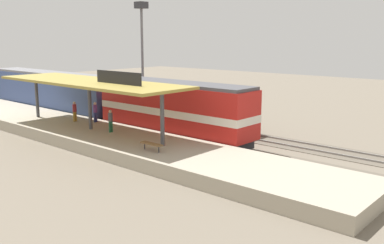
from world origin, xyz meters
name	(u,v)px	position (x,y,z in m)	size (l,w,h in m)	color
ground_plane	(152,127)	(2.00, 0.00, 0.00)	(120.00, 120.00, 0.00)	#706656
track_near	(136,131)	(0.00, 0.00, 0.03)	(3.20, 110.00, 0.16)	#5F5649
track_far	(172,123)	(4.60, 0.00, 0.03)	(3.20, 110.00, 0.16)	#5F5649
platform	(91,135)	(-4.60, 0.00, 0.45)	(6.00, 44.00, 0.90)	#A89E89
station_canopy	(89,83)	(-4.60, -0.09, 4.53)	(5.20, 18.00, 4.70)	#47474C
platform_bench	(151,144)	(-6.00, -8.42, 1.34)	(0.44, 1.70, 0.50)	#333338
locomotive	(173,109)	(0.00, -4.56, 2.41)	(2.93, 14.43, 4.44)	#28282D
passenger_carriage_single	(51,92)	(0.00, 13.44, 2.31)	(2.90, 20.00, 4.24)	#28282D
freight_car	(188,105)	(4.60, -1.97, 1.97)	(2.80, 12.00, 3.54)	#28282D
light_mast	(142,33)	(7.80, 7.58, 8.40)	(1.10, 1.10, 11.70)	slate
person_waiting	(75,110)	(-3.62, 3.62, 1.85)	(0.34, 0.34, 1.71)	olive
person_walking	(110,120)	(-4.27, -2.09, 1.85)	(0.34, 0.34, 1.71)	#23603D
person_boarding	(95,111)	(-2.62, 2.07, 1.85)	(0.34, 0.34, 1.71)	navy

